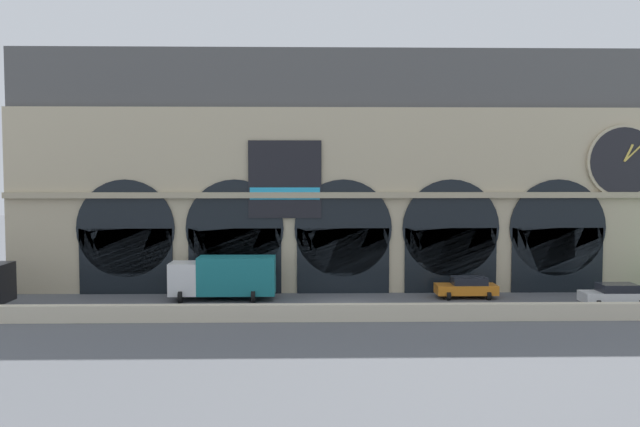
# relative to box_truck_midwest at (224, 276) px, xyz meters

# --- Properties ---
(ground_plane) EXTENTS (200.00, 200.00, 0.00)m
(ground_plane) POSITION_rel_box_truck_midwest_xyz_m (8.67, -2.41, -1.70)
(ground_plane) COLOR #54565B
(quay_parapet_wall) EXTENTS (90.00, 0.70, 1.05)m
(quay_parapet_wall) POSITION_rel_box_truck_midwest_xyz_m (8.67, -7.03, -1.18)
(quay_parapet_wall) COLOR beige
(quay_parapet_wall) RESTS_ON ground
(station_building) EXTENTS (50.62, 4.60, 18.55)m
(station_building) POSITION_rel_box_truck_midwest_xyz_m (8.72, 4.69, 7.21)
(station_building) COLOR #BCAD8C
(station_building) RESTS_ON ground
(box_truck_midwest) EXTENTS (7.50, 2.91, 3.12)m
(box_truck_midwest) POSITION_rel_box_truck_midwest_xyz_m (0.00, 0.00, 0.00)
(box_truck_midwest) COLOR white
(box_truck_midwest) RESTS_ON ground
(car_mideast) EXTENTS (4.40, 2.22, 1.55)m
(car_mideast) POSITION_rel_box_truck_midwest_xyz_m (17.57, 0.33, -0.90)
(car_mideast) COLOR orange
(car_mideast) RESTS_ON ground
(car_east) EXTENTS (4.40, 2.22, 1.55)m
(car_east) POSITION_rel_box_truck_midwest_xyz_m (26.96, -2.91, -0.90)
(car_east) COLOR white
(car_east) RESTS_ON ground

